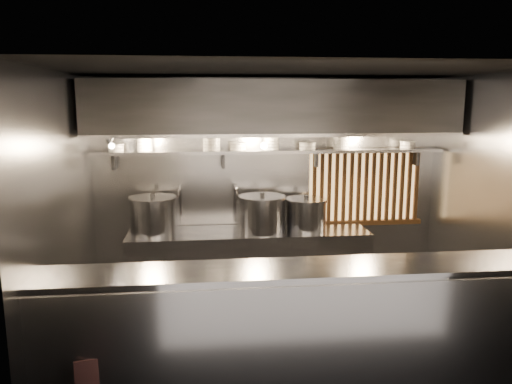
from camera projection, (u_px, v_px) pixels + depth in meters
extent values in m
plane|color=black|center=(287.00, 338.00, 5.34)|extent=(4.50, 4.50, 0.00)
plane|color=black|center=(290.00, 70.00, 4.84)|extent=(4.50, 4.50, 0.00)
plane|color=gray|center=(269.00, 186.00, 6.56)|extent=(4.50, 0.00, 4.50)
plane|color=gray|center=(60.00, 217.00, 4.84)|extent=(0.00, 3.00, 3.00)
plane|color=gray|center=(495.00, 206.00, 5.34)|extent=(0.00, 3.00, 3.00)
cube|color=gray|center=(306.00, 331.00, 4.32)|extent=(4.50, 0.50, 1.10)
cube|color=#939399|center=(313.00, 345.00, 4.06)|extent=(4.50, 0.02, 1.01)
cube|color=gray|center=(308.00, 268.00, 4.21)|extent=(4.50, 0.56, 0.03)
cube|color=gray|center=(249.00, 265.00, 6.33)|extent=(3.00, 0.70, 0.90)
cube|color=gray|center=(271.00, 151.00, 6.29)|extent=(4.40, 0.34, 0.04)
cube|color=#2D2D30|center=(273.00, 108.00, 5.98)|extent=(4.40, 0.80, 0.65)
cube|color=gray|center=(278.00, 136.00, 5.64)|extent=(4.40, 0.03, 0.04)
cube|color=#F9C170|center=(365.00, 186.00, 6.68)|extent=(1.50, 0.02, 0.92)
cube|color=brown|center=(367.00, 150.00, 6.55)|extent=(1.56, 0.06, 0.06)
cube|color=brown|center=(364.00, 223.00, 6.72)|extent=(1.56, 0.06, 0.06)
cube|color=brown|center=(314.00, 188.00, 6.56)|extent=(0.04, 0.04, 0.92)
cube|color=brown|center=(322.00, 188.00, 6.57)|extent=(0.04, 0.04, 0.92)
cube|color=brown|center=(329.00, 188.00, 6.58)|extent=(0.04, 0.04, 0.92)
cube|color=brown|center=(337.00, 187.00, 6.59)|extent=(0.04, 0.04, 0.92)
cube|color=brown|center=(344.00, 187.00, 6.60)|extent=(0.04, 0.04, 0.92)
cube|color=brown|center=(351.00, 187.00, 6.61)|extent=(0.04, 0.04, 0.92)
cube|color=brown|center=(359.00, 187.00, 6.62)|extent=(0.04, 0.04, 0.92)
cube|color=brown|center=(366.00, 187.00, 6.63)|extent=(0.04, 0.04, 0.92)
cube|color=brown|center=(373.00, 187.00, 6.64)|extent=(0.04, 0.04, 0.92)
cube|color=brown|center=(380.00, 187.00, 6.66)|extent=(0.04, 0.04, 0.92)
cube|color=brown|center=(388.00, 186.00, 6.67)|extent=(0.04, 0.04, 0.92)
cube|color=brown|center=(395.00, 186.00, 6.68)|extent=(0.04, 0.04, 0.92)
cube|color=brown|center=(402.00, 186.00, 6.69)|extent=(0.04, 0.04, 0.92)
cube|color=brown|center=(409.00, 186.00, 6.70)|extent=(0.04, 0.04, 0.92)
cube|color=brown|center=(416.00, 186.00, 6.71)|extent=(0.04, 0.04, 0.92)
cylinder|color=silver|center=(181.00, 205.00, 6.42)|extent=(0.03, 0.03, 0.48)
sphere|color=silver|center=(180.00, 186.00, 6.38)|extent=(0.04, 0.04, 0.04)
cylinder|color=silver|center=(180.00, 188.00, 6.25)|extent=(0.03, 0.26, 0.03)
sphere|color=silver|center=(179.00, 190.00, 6.12)|extent=(0.04, 0.04, 0.04)
cylinder|color=silver|center=(179.00, 196.00, 6.14)|extent=(0.03, 0.03, 0.14)
cylinder|color=silver|center=(235.00, 204.00, 6.50)|extent=(0.03, 0.03, 0.48)
sphere|color=silver|center=(235.00, 185.00, 6.45)|extent=(0.04, 0.04, 0.04)
cylinder|color=silver|center=(235.00, 187.00, 6.33)|extent=(0.03, 0.26, 0.03)
sphere|color=silver|center=(236.00, 189.00, 6.20)|extent=(0.04, 0.04, 0.04)
cylinder|color=silver|center=(236.00, 194.00, 6.21)|extent=(0.03, 0.03, 0.14)
cone|color=gray|center=(109.00, 141.00, 5.59)|extent=(0.25, 0.27, 0.20)
sphere|color=#FFE0B2|center=(112.00, 146.00, 5.59)|extent=(0.07, 0.07, 0.07)
cylinder|color=#2D2D30|center=(110.00, 133.00, 5.68)|extent=(0.02, 0.22, 0.02)
cylinder|color=#2D2D30|center=(264.00, 139.00, 6.14)|extent=(0.01, 0.01, 0.12)
sphere|color=#FFE0B2|center=(264.00, 146.00, 6.15)|extent=(0.09, 0.09, 0.09)
cylinder|color=gray|center=(153.00, 216.00, 6.12)|extent=(0.64, 0.64, 0.43)
cylinder|color=gray|center=(152.00, 198.00, 6.08)|extent=(0.68, 0.68, 0.03)
cylinder|color=#2D2D30|center=(152.00, 195.00, 6.07)|extent=(0.06, 0.06, 0.04)
cylinder|color=gray|center=(262.00, 215.00, 6.19)|extent=(0.55, 0.55, 0.42)
cylinder|color=gray|center=(262.00, 197.00, 6.15)|extent=(0.58, 0.58, 0.03)
cylinder|color=#2D2D30|center=(262.00, 194.00, 6.14)|extent=(0.06, 0.06, 0.04)
cylinder|color=gray|center=(306.00, 215.00, 6.31)|extent=(0.66, 0.66, 0.37)
cylinder|color=gray|center=(306.00, 200.00, 6.28)|extent=(0.70, 0.70, 0.03)
cylinder|color=#2D2D30|center=(306.00, 197.00, 6.27)|extent=(0.06, 0.06, 0.04)
cube|color=red|center=(94.00, 382.00, 3.90)|extent=(0.28, 0.09, 0.39)
cylinder|color=white|center=(116.00, 150.00, 6.08)|extent=(0.19, 0.19, 0.03)
cylinder|color=white|center=(116.00, 147.00, 6.07)|extent=(0.19, 0.19, 0.03)
cylinder|color=white|center=(116.00, 144.00, 6.07)|extent=(0.20, 0.20, 0.01)
cylinder|color=white|center=(145.00, 150.00, 6.12)|extent=(0.19, 0.19, 0.03)
cylinder|color=white|center=(145.00, 146.00, 6.11)|extent=(0.19, 0.19, 0.03)
cylinder|color=white|center=(145.00, 143.00, 6.10)|extent=(0.19, 0.19, 0.03)
cylinder|color=white|center=(145.00, 140.00, 6.10)|extent=(0.19, 0.19, 0.03)
cylinder|color=white|center=(145.00, 138.00, 6.09)|extent=(0.21, 0.21, 0.01)
cylinder|color=white|center=(212.00, 149.00, 6.21)|extent=(0.21, 0.21, 0.03)
cylinder|color=white|center=(212.00, 146.00, 6.20)|extent=(0.21, 0.21, 0.03)
cylinder|color=white|center=(212.00, 143.00, 6.19)|extent=(0.21, 0.21, 0.03)
cylinder|color=white|center=(212.00, 140.00, 6.19)|extent=(0.21, 0.21, 0.03)
cylinder|color=white|center=(212.00, 137.00, 6.18)|extent=(0.23, 0.23, 0.01)
cylinder|color=white|center=(238.00, 149.00, 6.24)|extent=(0.21, 0.21, 0.03)
cylinder|color=white|center=(238.00, 145.00, 6.23)|extent=(0.21, 0.21, 0.03)
cylinder|color=white|center=(238.00, 143.00, 6.23)|extent=(0.22, 0.22, 0.01)
cylinder|color=white|center=(271.00, 148.00, 6.29)|extent=(0.19, 0.19, 0.03)
cylinder|color=white|center=(271.00, 145.00, 6.28)|extent=(0.19, 0.19, 0.03)
cylinder|color=white|center=(271.00, 142.00, 6.27)|extent=(0.19, 0.19, 0.03)
cylinder|color=white|center=(271.00, 139.00, 6.27)|extent=(0.19, 0.19, 0.03)
cylinder|color=white|center=(271.00, 137.00, 6.26)|extent=(0.20, 0.20, 0.01)
cylinder|color=white|center=(307.00, 148.00, 6.34)|extent=(0.20, 0.20, 0.03)
cylinder|color=white|center=(307.00, 145.00, 6.33)|extent=(0.20, 0.20, 0.03)
cylinder|color=white|center=(307.00, 143.00, 6.33)|extent=(0.22, 0.22, 0.01)
cylinder|color=white|center=(341.00, 147.00, 6.39)|extent=(0.20, 0.20, 0.03)
cylinder|color=white|center=(341.00, 144.00, 6.38)|extent=(0.20, 0.20, 0.03)
cylinder|color=white|center=(341.00, 142.00, 6.37)|extent=(0.20, 0.20, 0.03)
cylinder|color=white|center=(341.00, 139.00, 6.37)|extent=(0.20, 0.20, 0.03)
cylinder|color=white|center=(341.00, 136.00, 6.36)|extent=(0.21, 0.21, 0.01)
cylinder|color=white|center=(407.00, 147.00, 6.48)|extent=(0.18, 0.18, 0.03)
cylinder|color=white|center=(407.00, 144.00, 6.48)|extent=(0.18, 0.18, 0.03)
cylinder|color=white|center=(408.00, 142.00, 6.47)|extent=(0.20, 0.20, 0.01)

